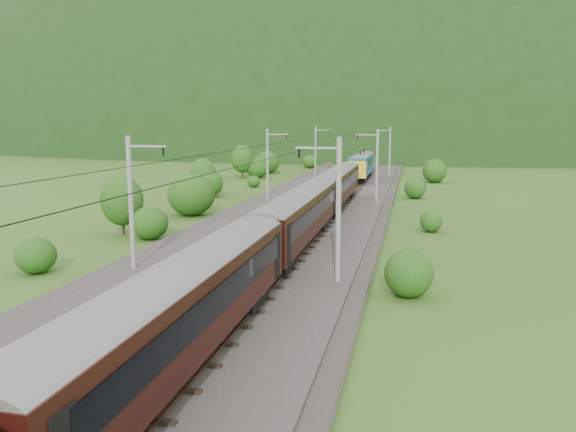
# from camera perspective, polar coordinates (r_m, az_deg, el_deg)

# --- Properties ---
(ground) EXTENTS (600.00, 600.00, 0.00)m
(ground) POSITION_cam_1_polar(r_m,az_deg,el_deg) (33.05, -5.76, -6.47)
(ground) COLOR #344D18
(ground) RESTS_ON ground
(railbed) EXTENTS (14.00, 220.00, 0.30)m
(railbed) POSITION_cam_1_polar(r_m,az_deg,el_deg) (42.33, -1.50, -2.65)
(railbed) COLOR #38332D
(railbed) RESTS_ON ground
(track_left) EXTENTS (2.40, 220.00, 0.27)m
(track_left) POSITION_cam_1_polar(r_m,az_deg,el_deg) (42.92, -4.61, -2.21)
(track_left) COLOR brown
(track_left) RESTS_ON railbed
(track_right) EXTENTS (2.40, 220.00, 0.27)m
(track_right) POSITION_cam_1_polar(r_m,az_deg,el_deg) (41.77, 1.69, -2.51)
(track_right) COLOR brown
(track_right) RESTS_ON railbed
(catenary_left) EXTENTS (2.54, 192.28, 8.00)m
(catenary_left) POSITION_cam_1_polar(r_m,az_deg,el_deg) (64.37, -2.03, 5.45)
(catenary_left) COLOR gray
(catenary_left) RESTS_ON railbed
(catenary_right) EXTENTS (2.54, 192.28, 8.00)m
(catenary_right) POSITION_cam_1_polar(r_m,az_deg,el_deg) (62.41, 8.95, 5.21)
(catenary_right) COLOR gray
(catenary_right) RESTS_ON railbed
(overhead_wires) EXTENTS (4.83, 198.00, 0.03)m
(overhead_wires) POSITION_cam_1_polar(r_m,az_deg,el_deg) (41.42, -1.54, 6.79)
(overhead_wires) COLOR black
(overhead_wires) RESTS_ON ground
(mountain_main) EXTENTS (504.00, 360.00, 244.00)m
(mountain_main) POSITION_cam_1_polar(r_m,az_deg,el_deg) (290.43, 10.72, 7.59)
(mountain_main) COLOR black
(mountain_main) RESTS_ON ground
(mountain_ridge) EXTENTS (336.00, 280.00, 132.00)m
(mountain_ridge) POSITION_cam_1_polar(r_m,az_deg,el_deg) (354.95, -8.97, 7.97)
(mountain_ridge) COLOR black
(mountain_ridge) RESTS_ON ground
(train) EXTENTS (2.65, 126.58, 4.60)m
(train) POSITION_cam_1_polar(r_m,az_deg,el_deg) (29.17, -2.99, -2.13)
(train) COLOR black
(train) RESTS_ON ground
(hazard_post_near) EXTENTS (0.18, 0.18, 1.69)m
(hazard_post_near) POSITION_cam_1_polar(r_m,az_deg,el_deg) (73.62, 4.39, 3.33)
(hazard_post_near) COLOR red
(hazard_post_near) RESTS_ON railbed
(hazard_post_far) EXTENTS (0.15, 0.15, 1.42)m
(hazard_post_far) POSITION_cam_1_polar(r_m,az_deg,el_deg) (65.10, 4.17, 2.39)
(hazard_post_far) COLOR red
(hazard_post_far) RESTS_ON railbed
(signal) EXTENTS (0.22, 0.22, 1.97)m
(signal) POSITION_cam_1_polar(r_m,az_deg,el_deg) (95.79, 4.19, 4.95)
(signal) COLOR black
(signal) RESTS_ON railbed
(vegetation_left) EXTENTS (13.41, 146.49, 6.31)m
(vegetation_left) POSITION_cam_1_polar(r_m,az_deg,el_deg) (54.41, -14.37, 2.12)
(vegetation_left) COLOR #1D4A13
(vegetation_left) RESTS_ON ground
(vegetation_right) EXTENTS (6.26, 98.57, 3.24)m
(vegetation_right) POSITION_cam_1_polar(r_m,az_deg,el_deg) (50.67, 14.75, 0.41)
(vegetation_right) COLOR #1D4A13
(vegetation_right) RESTS_ON ground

